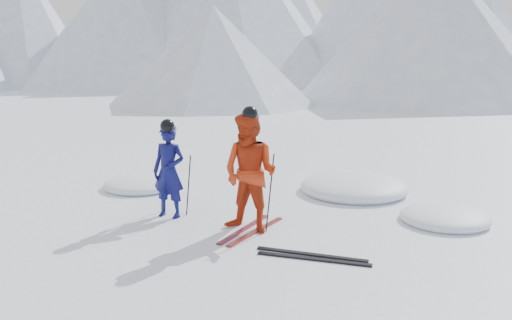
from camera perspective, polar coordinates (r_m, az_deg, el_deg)
The scene contains 12 objects.
ground at distance 8.93m, azimuth 6.51°, elevation -8.40°, with size 160.00×160.00×0.00m, color white.
skier_blue at distance 10.00m, azimuth -9.16°, elevation -1.21°, with size 0.62×0.41×1.71m, color #0D0F4E.
skier_red at distance 9.03m, azimuth -0.63°, elevation -1.39°, with size 0.98×0.77×2.02m, color #B92E0E.
pole_blue_left at distance 10.36m, azimuth -9.90°, elevation -2.40°, with size 0.02×0.02×1.14m, color black.
pole_blue_right at distance 10.11m, azimuth -7.12°, elevation -2.67°, with size 0.02×0.02×1.14m, color black.
pole_red_left at distance 9.47m, azimuth -1.45°, elevation -2.89°, with size 0.02×0.02×1.35m, color black.
pole_red_right at distance 9.10m, azimuth 1.48°, elevation -3.49°, with size 0.02×0.02×1.35m, color black.
ski_worn_left at distance 9.36m, azimuth -1.26°, elevation -7.27°, with size 0.09×1.70×0.03m, color black.
ski_worn_right at distance 9.25m, azimuth 0.03°, elevation -7.51°, with size 0.09×1.70×0.03m, color black.
ski_loose_a at distance 8.29m, azimuth 5.86°, elevation -9.87°, with size 0.09×1.70×0.03m, color black.
ski_loose_b at distance 8.12m, azimuth 6.08°, elevation -10.32°, with size 0.09×1.70×0.03m, color black.
snow_lumps at distance 11.21m, azimuth 8.01°, elevation -4.29°, with size 9.96×5.55×0.51m.
Camera 1 is at (3.21, -7.76, 3.02)m, focal length 38.00 mm.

